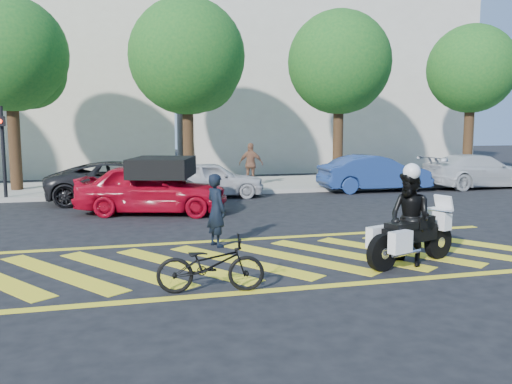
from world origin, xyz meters
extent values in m
plane|color=black|center=(0.00, 0.00, 0.00)|extent=(90.00, 90.00, 0.00)
cube|color=#9E998E|center=(0.00, 12.00, 0.07)|extent=(60.00, 5.00, 0.15)
cube|color=yellow|center=(-3.90, 0.00, 0.00)|extent=(2.43, 3.21, 0.01)
cube|color=yellow|center=(-2.80, 0.00, 0.00)|extent=(2.43, 3.21, 0.01)
cube|color=yellow|center=(-1.70, 0.00, 0.00)|extent=(2.43, 3.21, 0.01)
cube|color=yellow|center=(-0.60, 0.00, 0.00)|extent=(2.43, 3.21, 0.01)
cube|color=yellow|center=(0.50, 0.00, 0.00)|extent=(2.43, 3.21, 0.01)
cube|color=yellow|center=(1.60, 0.00, 0.00)|extent=(2.43, 3.21, 0.01)
cube|color=yellow|center=(2.70, 0.00, 0.00)|extent=(2.43, 3.21, 0.01)
cube|color=yellow|center=(3.80, 0.00, 0.00)|extent=(2.43, 3.21, 0.01)
cube|color=yellow|center=(4.90, 0.00, 0.00)|extent=(2.43, 3.21, 0.01)
cube|color=yellow|center=(0.00, -1.90, 0.00)|extent=(12.00, 0.20, 0.01)
cube|color=yellow|center=(0.00, 1.90, 0.00)|extent=(12.00, 0.20, 0.01)
cube|color=beige|center=(-8.00, 21.00, 5.00)|extent=(16.00, 8.00, 10.00)
cube|color=beige|center=(9.00, 21.00, 5.50)|extent=(16.00, 8.00, 11.00)
cylinder|color=black|center=(-6.50, 12.00, 2.00)|extent=(0.44, 0.44, 4.00)
sphere|color=#16551D|center=(-6.50, 12.00, 5.16)|extent=(4.20, 4.20, 4.20)
sphere|color=#16551D|center=(-5.90, 12.30, 4.53)|extent=(2.73, 2.73, 2.73)
cylinder|color=black|center=(0.00, 12.00, 2.00)|extent=(0.44, 0.44, 4.00)
sphere|color=#16551D|center=(0.00, 12.00, 5.26)|extent=(4.60, 4.60, 4.60)
sphere|color=#16551D|center=(0.60, 12.30, 4.58)|extent=(2.99, 2.99, 2.99)
cylinder|color=black|center=(6.50, 12.00, 2.00)|extent=(0.44, 0.44, 4.00)
sphere|color=#16551D|center=(6.50, 12.00, 5.21)|extent=(4.40, 4.40, 4.40)
sphere|color=#16551D|center=(7.10, 12.30, 4.55)|extent=(2.86, 2.86, 2.86)
cylinder|color=black|center=(13.00, 12.00, 2.00)|extent=(0.44, 0.44, 4.00)
sphere|color=#16551D|center=(13.00, 12.00, 5.10)|extent=(4.00, 4.00, 4.00)
sphere|color=#16551D|center=(13.60, 12.30, 4.50)|extent=(2.60, 2.60, 2.60)
cylinder|color=black|center=(-6.50, 9.80, 1.60)|extent=(0.12, 0.12, 3.20)
cube|color=black|center=(-6.50, 9.60, 2.70)|extent=(0.28, 0.18, 0.32)
sphere|color=#FF260C|center=(-6.50, 9.50, 2.70)|extent=(0.14, 0.14, 0.14)
imported|color=black|center=(-0.82, 1.42, 0.79)|extent=(0.55, 0.67, 1.57)
imported|color=black|center=(-1.49, -1.72, 0.44)|extent=(1.75, 0.82, 0.89)
cylinder|color=black|center=(1.70, -1.30, 0.34)|extent=(0.68, 0.36, 0.67)
cylinder|color=silver|center=(1.70, -1.30, 0.34)|extent=(0.25, 0.22, 0.20)
cylinder|color=black|center=(3.19, -0.75, 0.34)|extent=(0.68, 0.36, 0.67)
cylinder|color=silver|center=(3.19, -0.75, 0.34)|extent=(0.25, 0.22, 0.20)
cube|color=black|center=(2.40, -1.04, 0.59)|extent=(1.28, 0.69, 0.31)
cube|color=black|center=(2.68, -0.94, 0.79)|extent=(0.53, 0.44, 0.22)
cube|color=black|center=(2.16, -1.13, 0.77)|extent=(0.64, 0.52, 0.12)
cube|color=silver|center=(3.19, -0.75, 0.79)|extent=(0.36, 0.48, 0.41)
cube|color=silver|center=(1.76, -0.99, 0.56)|extent=(0.49, 0.33, 0.39)
cube|color=silver|center=(1.94, -1.49, 0.56)|extent=(0.49, 0.33, 0.39)
imported|color=black|center=(2.39, -1.02, 0.88)|extent=(0.92, 1.03, 1.76)
imported|color=#AF081D|center=(-1.86, 6.07, 0.74)|extent=(4.68, 2.94, 1.49)
imported|color=black|center=(-2.66, 8.71, 0.68)|extent=(5.04, 2.52, 1.37)
imported|color=#BABABE|center=(0.43, 9.20, 0.64)|extent=(3.94, 1.99, 1.29)
imported|color=navy|center=(6.86, 9.20, 0.71)|extent=(4.33, 1.62, 1.41)
imported|color=#B7BBBF|center=(11.49, 9.20, 0.69)|extent=(4.81, 2.14, 1.37)
imported|color=brown|center=(2.40, 11.17, 1.00)|extent=(1.08, 0.84, 1.70)
camera|label=1|loc=(-2.88, -9.89, 2.65)|focal=38.00mm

